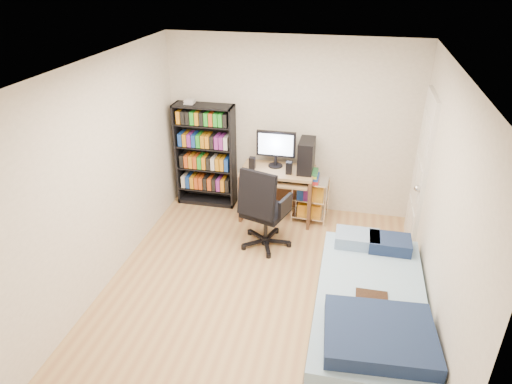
% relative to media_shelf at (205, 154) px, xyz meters
% --- Properties ---
extents(room, '(3.58, 4.08, 2.58)m').
position_rel_media_shelf_xyz_m(room, '(1.22, -1.84, 0.46)').
color(room, tan).
rests_on(room, ground).
extents(media_shelf, '(0.87, 0.29, 1.60)m').
position_rel_media_shelf_xyz_m(media_shelf, '(0.00, 0.00, 0.00)').
color(media_shelf, black).
rests_on(media_shelf, room).
extents(computer_desk, '(1.01, 0.58, 1.27)m').
position_rel_media_shelf_xyz_m(computer_desk, '(1.22, -0.17, -0.11)').
color(computer_desk, '#9D7E50').
rests_on(computer_desk, room).
extents(office_chair, '(0.84, 0.84, 1.13)m').
position_rel_media_shelf_xyz_m(office_chair, '(1.08, -0.99, -0.43)').
color(office_chair, black).
rests_on(office_chair, room).
extents(wire_cart, '(0.50, 0.38, 0.78)m').
position_rel_media_shelf_xyz_m(wire_cart, '(1.59, -0.19, -0.28)').
color(wire_cart, white).
rests_on(wire_cart, room).
extents(bed, '(1.08, 2.16, 0.62)m').
position_rel_media_shelf_xyz_m(bed, '(2.41, -2.31, -0.52)').
color(bed, brown).
rests_on(bed, room).
extents(door, '(0.12, 0.80, 2.00)m').
position_rel_media_shelf_xyz_m(door, '(2.94, -0.49, 0.21)').
color(door, silver).
rests_on(door, room).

